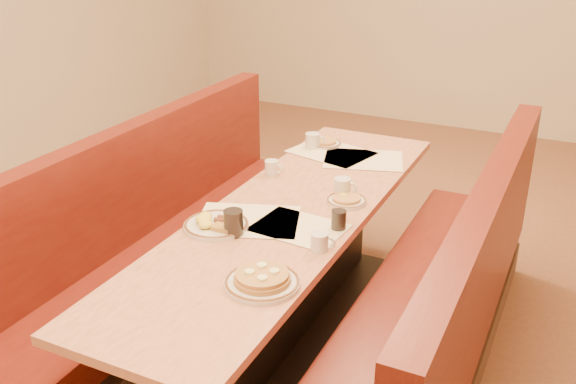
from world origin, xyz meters
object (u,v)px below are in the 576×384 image
at_px(coffee_mug_d, 313,141).
at_px(soda_tumbler_near, 233,223).
at_px(diner_table, 289,279).
at_px(booth_right, 436,319).
at_px(pancake_plate, 262,280).
at_px(soda_tumbler_mid, 339,220).
at_px(eggs_plate, 215,224).
at_px(coffee_mug_b, 272,167).
at_px(coffee_mug_a, 320,242).
at_px(booth_left, 167,250).
at_px(coffee_mug_c, 343,187).

distance_m(coffee_mug_d, soda_tumbler_near, 1.18).
xyz_separation_m(diner_table, coffee_mug_d, (-0.25, 0.84, 0.42)).
height_order(booth_right, pancake_plate, booth_right).
bearing_deg(soda_tumbler_mid, booth_right, 10.37).
xyz_separation_m(eggs_plate, coffee_mug_b, (-0.06, 0.67, 0.02)).
relative_size(coffee_mug_a, coffee_mug_b, 0.99).
distance_m(coffee_mug_a, coffee_mug_d, 1.26).
bearing_deg(booth_left, booth_right, 0.00).
bearing_deg(coffee_mug_d, coffee_mug_c, -77.70).
bearing_deg(soda_tumbler_mid, soda_tumbler_near, -147.41).
relative_size(diner_table, soda_tumbler_near, 21.39).
relative_size(soda_tumbler_near, soda_tumbler_mid, 1.28).
bearing_deg(coffee_mug_a, booth_right, 19.24).
height_order(eggs_plate, soda_tumbler_mid, soda_tumbler_mid).
xyz_separation_m(booth_right, soda_tumbler_near, (-0.84, -0.33, 0.45)).
relative_size(eggs_plate, soda_tumbler_mid, 3.17).
bearing_deg(booth_left, diner_table, 0.00).
xyz_separation_m(pancake_plate, soda_tumbler_mid, (0.09, 0.56, 0.02)).
xyz_separation_m(booth_left, coffee_mug_b, (0.46, 0.36, 0.43)).
bearing_deg(diner_table, coffee_mug_b, 127.40).
height_order(diner_table, booth_right, booth_right).
height_order(coffee_mug_a, soda_tumbler_near, soda_tumbler_near).
xyz_separation_m(diner_table, booth_right, (0.73, 0.00, -0.01)).
distance_m(coffee_mug_b, coffee_mug_d, 0.48).
bearing_deg(booth_left, soda_tumbler_near, -27.93).
bearing_deg(booth_left, coffee_mug_b, 38.50).
distance_m(booth_left, pancake_plate, 1.20).
relative_size(booth_left, coffee_mug_b, 24.00).
bearing_deg(coffee_mug_d, soda_tumbler_near, -106.66).
xyz_separation_m(pancake_plate, coffee_mug_d, (-0.44, 1.48, 0.02)).
height_order(pancake_plate, coffee_mug_c, coffee_mug_c).
bearing_deg(coffee_mug_b, eggs_plate, -81.86).
bearing_deg(eggs_plate, coffee_mug_c, 56.66).
relative_size(coffee_mug_c, soda_tumbler_mid, 1.28).
bearing_deg(booth_right, coffee_mug_b, 160.26).
bearing_deg(coffee_mug_a, booth_left, 149.65).
bearing_deg(coffee_mug_a, pancake_plate, -118.54).
relative_size(booth_right, coffee_mug_a, 24.27).
bearing_deg(pancake_plate, soda_tumbler_mid, 81.27).
bearing_deg(coffee_mug_d, pancake_plate, -96.86).
xyz_separation_m(eggs_plate, soda_tumbler_near, (0.11, -0.03, 0.04)).
bearing_deg(pancake_plate, booth_right, 49.94).
distance_m(coffee_mug_a, coffee_mug_c, 0.58).
bearing_deg(booth_right, eggs_plate, -162.22).
distance_m(pancake_plate, coffee_mug_b, 1.11).
height_order(diner_table, soda_tumbler_near, soda_tumbler_near).
distance_m(diner_table, coffee_mug_d, 0.97).
relative_size(booth_left, soda_tumbler_near, 21.39).
xyz_separation_m(coffee_mug_a, coffee_mug_b, (-0.56, 0.66, 0.00)).
distance_m(booth_right, coffee_mug_c, 0.77).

